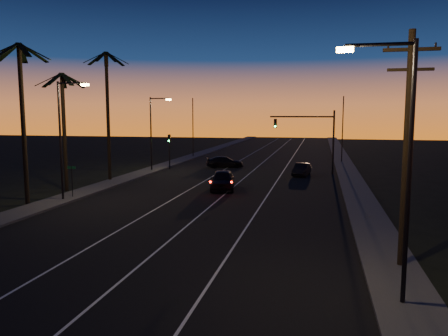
% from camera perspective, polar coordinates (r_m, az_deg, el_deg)
% --- Properties ---
extents(road, '(20.00, 170.00, 0.01)m').
position_cam_1_polar(road, '(40.70, 0.84, -2.25)').
color(road, black).
rests_on(road, ground).
extents(sidewalk_left, '(2.40, 170.00, 0.16)m').
position_cam_1_polar(sidewalk_left, '(44.30, -13.51, -1.59)').
color(sidewalk_left, '#393936').
rests_on(sidewalk_left, ground).
extents(sidewalk_right, '(2.40, 170.00, 0.16)m').
position_cam_1_polar(sidewalk_right, '(40.00, 16.77, -2.61)').
color(sidewalk_right, '#393936').
rests_on(sidewalk_right, ground).
extents(lane_stripe_left, '(0.12, 160.00, 0.01)m').
position_cam_1_polar(lane_stripe_left, '(41.40, -3.24, -2.09)').
color(lane_stripe_left, silver).
rests_on(lane_stripe_left, road).
extents(lane_stripe_mid, '(0.12, 160.00, 0.01)m').
position_cam_1_polar(lane_stripe_mid, '(40.60, 1.53, -2.26)').
color(lane_stripe_mid, silver).
rests_on(lane_stripe_mid, road).
extents(lane_stripe_right, '(0.12, 160.00, 0.01)m').
position_cam_1_polar(lane_stripe_right, '(40.10, 6.45, -2.42)').
color(lane_stripe_right, silver).
rests_on(lane_stripe_right, road).
extents(palm_near, '(4.25, 4.16, 11.53)m').
position_cam_1_polar(palm_near, '(34.29, -24.86, 7.21)').
color(palm_near, black).
rests_on(palm_near, ground).
extents(palm_mid, '(4.25, 4.16, 10.03)m').
position_cam_1_polar(palm_mid, '(39.56, -20.21, 6.14)').
color(palm_mid, black).
rests_on(palm_mid, ground).
extents(palm_far, '(4.25, 4.16, 12.53)m').
position_cam_1_polar(palm_far, '(44.27, -14.97, 8.15)').
color(palm_far, black).
rests_on(palm_far, ground).
extents(streetlight_left_near, '(2.55, 0.26, 9.00)m').
position_cam_1_polar(streetlight_left_near, '(34.86, -20.22, 4.54)').
color(streetlight_left_near, black).
rests_on(streetlight_left_near, ground).
extents(streetlight_left_far, '(2.55, 0.26, 8.50)m').
position_cam_1_polar(streetlight_left_far, '(50.95, -9.21, 5.25)').
color(streetlight_left_far, black).
rests_on(streetlight_left_far, ground).
extents(streetlight_right_near, '(2.55, 0.26, 9.00)m').
position_cam_1_polar(streetlight_right_near, '(15.62, 22.08, 1.86)').
color(streetlight_right_near, black).
rests_on(streetlight_right_near, ground).
extents(street_sign, '(0.70, 0.06, 2.60)m').
position_cam_1_polar(street_sign, '(36.08, -19.25, -1.20)').
color(street_sign, black).
rests_on(street_sign, ground).
extents(utility_pole, '(2.20, 0.28, 10.00)m').
position_cam_1_polar(utility_pole, '(19.70, 22.74, 2.78)').
color(utility_pole, black).
rests_on(utility_pole, ground).
extents(signal_mast, '(7.10, 0.41, 7.00)m').
position_cam_1_polar(signal_mast, '(49.38, 11.39, 4.82)').
color(signal_mast, black).
rests_on(signal_mast, ground).
extents(signal_post, '(0.28, 0.37, 4.20)m').
position_cam_1_polar(signal_post, '(52.50, -7.16, 2.97)').
color(signal_post, black).
rests_on(signal_post, ground).
extents(far_pole_left, '(0.14, 0.14, 9.00)m').
position_cam_1_polar(far_pole_left, '(67.15, -4.08, 5.26)').
color(far_pole_left, black).
rests_on(far_pole_left, ground).
extents(far_pole_right, '(0.14, 0.14, 9.00)m').
position_cam_1_polar(far_pole_right, '(61.45, 15.23, 4.87)').
color(far_pole_right, black).
rests_on(far_pole_right, ground).
extents(lead_car, '(2.87, 5.81, 1.70)m').
position_cam_1_polar(lead_car, '(38.26, -0.18, -1.55)').
color(lead_car, black).
rests_on(lead_car, road).
extents(right_car, '(1.99, 4.17, 1.32)m').
position_cam_1_polar(right_car, '(47.69, 10.11, -0.18)').
color(right_car, black).
rests_on(right_car, road).
extents(cross_car, '(5.03, 3.34, 1.35)m').
position_cam_1_polar(cross_car, '(54.04, 0.09, 0.79)').
color(cross_car, black).
rests_on(cross_car, road).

